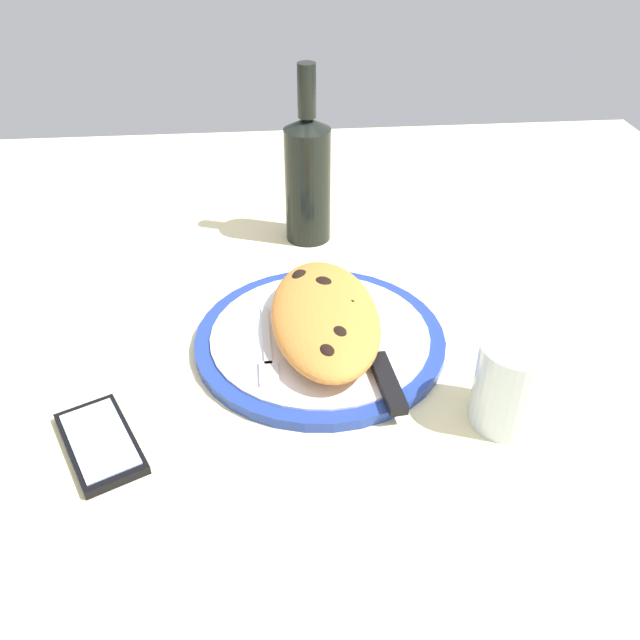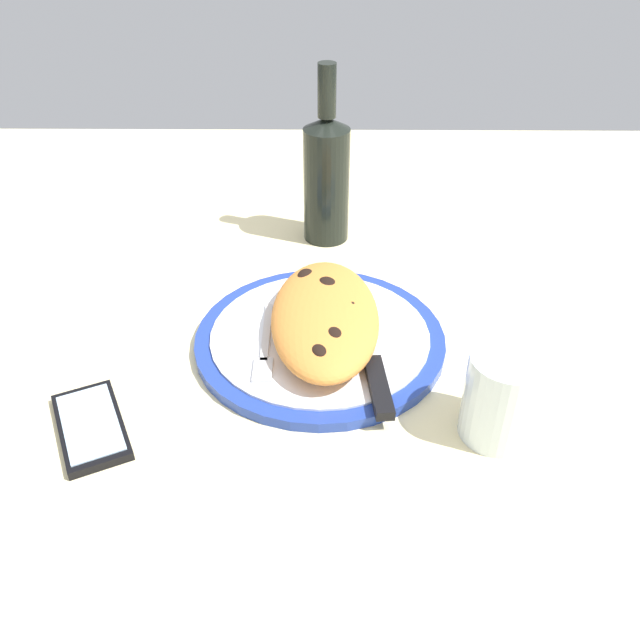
% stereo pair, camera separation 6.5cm
% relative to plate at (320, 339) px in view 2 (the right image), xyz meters
% --- Properties ---
extents(ground_plane, '(1.50, 1.50, 0.03)m').
position_rel_plate_xyz_m(ground_plane, '(0.00, 0.00, -0.02)').
color(ground_plane, beige).
extents(plate, '(0.31, 0.31, 0.02)m').
position_rel_plate_xyz_m(plate, '(0.00, 0.00, 0.00)').
color(plate, '#233D99').
rests_on(plate, ground_plane).
extents(calzone, '(0.24, 0.13, 0.05)m').
position_rel_plate_xyz_m(calzone, '(-0.00, 0.01, 0.03)').
color(calzone, orange).
rests_on(calzone, plate).
extents(fork, '(0.15, 0.02, 0.00)m').
position_rel_plate_xyz_m(fork, '(0.03, -0.06, 0.01)').
color(fork, silver).
rests_on(fork, plate).
extents(knife, '(0.23, 0.04, 0.01)m').
position_rel_plate_xyz_m(knife, '(0.07, 0.06, 0.01)').
color(knife, silver).
rests_on(knife, plate).
extents(smartphone, '(0.14, 0.11, 0.01)m').
position_rel_plate_xyz_m(smartphone, '(0.15, -0.24, -0.00)').
color(smartphone, black).
rests_on(smartphone, ground_plane).
extents(water_glass, '(0.08, 0.08, 0.10)m').
position_rel_plate_xyz_m(water_glass, '(0.15, 0.19, 0.04)').
color(water_glass, silver).
rests_on(water_glass, ground_plane).
extents(wine_bottle, '(0.07, 0.07, 0.26)m').
position_rel_plate_xyz_m(wine_bottle, '(-0.27, 0.01, 0.09)').
color(wine_bottle, black).
rests_on(wine_bottle, ground_plane).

